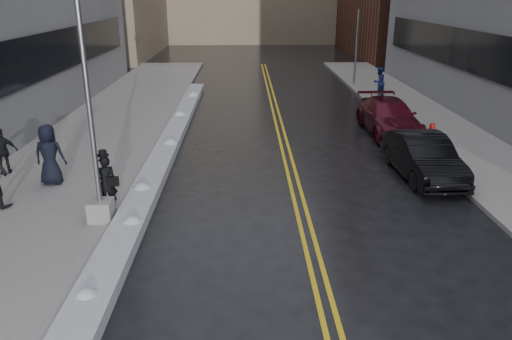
{
  "coord_description": "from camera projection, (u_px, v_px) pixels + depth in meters",
  "views": [
    {
      "loc": [
        0.81,
        -10.99,
        6.31
      ],
      "look_at": [
        1.12,
        2.91,
        1.3
      ],
      "focal_mm": 35.0,
      "sensor_mm": 36.0,
      "label": 1
    }
  ],
  "objects": [
    {
      "name": "car_black",
      "position": [
        423.0,
        157.0,
        17.64
      ],
      "size": [
        1.82,
        4.73,
        1.54
      ],
      "primitive_type": "imported",
      "rotation": [
        0.0,
        0.0,
        0.04
      ],
      "color": "black",
      "rests_on": "ground"
    },
    {
      "name": "ground",
      "position": [
        214.0,
        259.0,
        12.46
      ],
      "size": [
        160.0,
        160.0,
        0.0
      ],
      "primitive_type": "plane",
      "color": "black",
      "rests_on": "ground"
    },
    {
      "name": "fire_hydrant",
      "position": [
        432.0,
        130.0,
        21.87
      ],
      "size": [
        0.26,
        0.26,
        0.73
      ],
      "color": "maroon",
      "rests_on": "sidewalk_east"
    },
    {
      "name": "sidewalk_west",
      "position": [
        95.0,
        143.0,
        21.72
      ],
      "size": [
        5.5,
        50.0,
        0.15
      ],
      "primitive_type": "cube",
      "color": "gray",
      "rests_on": "ground"
    },
    {
      "name": "snow_ridge",
      "position": [
        164.0,
        154.0,
        19.87
      ],
      "size": [
        0.9,
        30.0,
        0.34
      ],
      "primitive_type": "cube",
      "color": "silver",
      "rests_on": "ground"
    },
    {
      "name": "pedestrian_east",
      "position": [
        379.0,
        82.0,
        30.54
      ],
      "size": [
        1.1,
        1.06,
        1.79
      ],
      "primitive_type": "imported",
      "rotation": [
        0.0,
        0.0,
        3.76
      ],
      "color": "navy",
      "rests_on": "sidewalk_east"
    },
    {
      "name": "traffic_signal",
      "position": [
        357.0,
        36.0,
        34.06
      ],
      "size": [
        0.16,
        0.2,
        6.0
      ],
      "color": "gray",
      "rests_on": "sidewalk_east"
    },
    {
      "name": "car_maroon",
      "position": [
        389.0,
        117.0,
        23.19
      ],
      "size": [
        2.24,
        5.39,
        1.56
      ],
      "primitive_type": "imported",
      "rotation": [
        0.0,
        0.0,
        0.01
      ],
      "color": "#400A17",
      "rests_on": "ground"
    },
    {
      "name": "pedestrian_d",
      "position": [
        3.0,
        151.0,
        17.57
      ],
      "size": [
        1.04,
        0.65,
        1.66
      ],
      "primitive_type": "imported",
      "rotation": [
        0.0,
        0.0,
        3.42
      ],
      "color": "black",
      "rests_on": "sidewalk_west"
    },
    {
      "name": "sidewalk_east",
      "position": [
        453.0,
        140.0,
        22.05
      ],
      "size": [
        4.0,
        50.0,
        0.15
      ],
      "primitive_type": "cube",
      "color": "gray",
      "rests_on": "ground"
    },
    {
      "name": "lane_line_left",
      "position": [
        280.0,
        143.0,
        21.91
      ],
      "size": [
        0.12,
        50.0,
        0.01
      ],
      "primitive_type": "cube",
      "color": "gold",
      "rests_on": "ground"
    },
    {
      "name": "pedestrian_c",
      "position": [
        49.0,
        155.0,
        16.56
      ],
      "size": [
        1.03,
        0.7,
        2.05
      ],
      "primitive_type": "imported",
      "rotation": [
        0.0,
        0.0,
        3.09
      ],
      "color": "black",
      "rests_on": "sidewalk_west"
    },
    {
      "name": "lane_line_right",
      "position": [
        287.0,
        143.0,
        21.92
      ],
      "size": [
        0.12,
        50.0,
        0.01
      ],
      "primitive_type": "cube",
      "color": "gold",
      "rests_on": "ground"
    },
    {
      "name": "pedestrian_fedora",
      "position": [
        106.0,
        184.0,
        14.53
      ],
      "size": [
        0.74,
        0.63,
        1.72
      ],
      "primitive_type": "imported",
      "rotation": [
        0.0,
        0.0,
        3.57
      ],
      "color": "black",
      "rests_on": "sidewalk_west"
    },
    {
      "name": "lamppost",
      "position": [
        93.0,
        140.0,
        13.41
      ],
      "size": [
        0.65,
        0.65,
        7.62
      ],
      "color": "gray",
      "rests_on": "sidewalk_west"
    }
  ]
}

